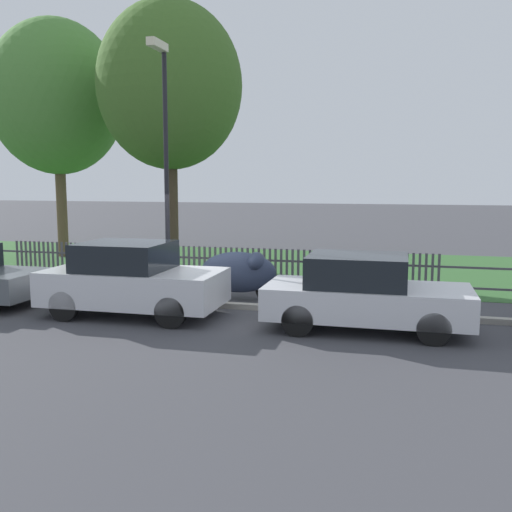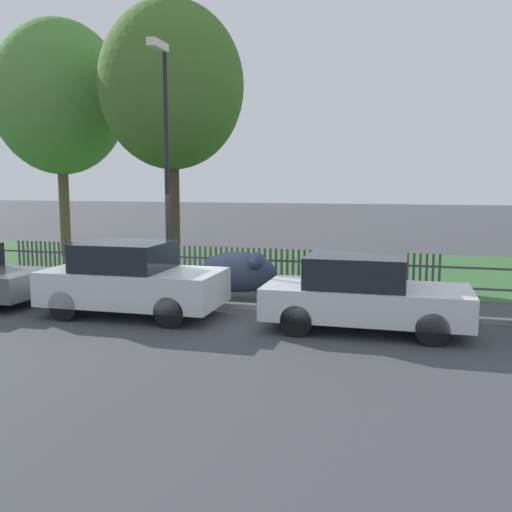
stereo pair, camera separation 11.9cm
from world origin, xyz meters
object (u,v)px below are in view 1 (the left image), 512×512
covered_motorcycle (240,272)px  tree_behind_motorcycle (170,86)px  parked_car_red_compact (364,293)px  street_lamp (164,142)px  tree_nearest_kerb (57,98)px  parked_car_navy_estate (132,279)px

covered_motorcycle → tree_behind_motorcycle: (-3.52, 4.24, 5.06)m
tree_behind_motorcycle → parked_car_red_compact: bearing=-43.6°
covered_motorcycle → tree_behind_motorcycle: 7.48m
tree_behind_motorcycle → street_lamp: 5.31m
tree_nearest_kerb → street_lamp: 9.58m
parked_car_navy_estate → parked_car_red_compact: 4.80m
parked_car_red_compact → tree_nearest_kerb: 15.04m
parked_car_red_compact → tree_behind_motorcycle: (-6.55, 6.24, 5.04)m
tree_behind_motorcycle → street_lamp: tree_behind_motorcycle is taller
tree_behind_motorcycle → tree_nearest_kerb: bearing=161.8°
tree_nearest_kerb → covered_motorcycle: bearing=-34.4°
parked_car_navy_estate → tree_nearest_kerb: 11.71m
tree_behind_motorcycle → street_lamp: bearing=-68.7°
covered_motorcycle → tree_nearest_kerb: 11.70m
parked_car_navy_estate → parked_car_red_compact: bearing=-0.2°
parked_car_red_compact → tree_behind_motorcycle: size_ratio=0.46×
covered_motorcycle → tree_nearest_kerb: tree_nearest_kerb is taller
covered_motorcycle → tree_behind_motorcycle: tree_behind_motorcycle is taller
parked_car_red_compact → parked_car_navy_estate: bearing=-179.9°
tree_nearest_kerb → street_lamp: size_ratio=1.45×
tree_nearest_kerb → street_lamp: tree_nearest_kerb is taller
parked_car_navy_estate → street_lamp: street_lamp is taller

